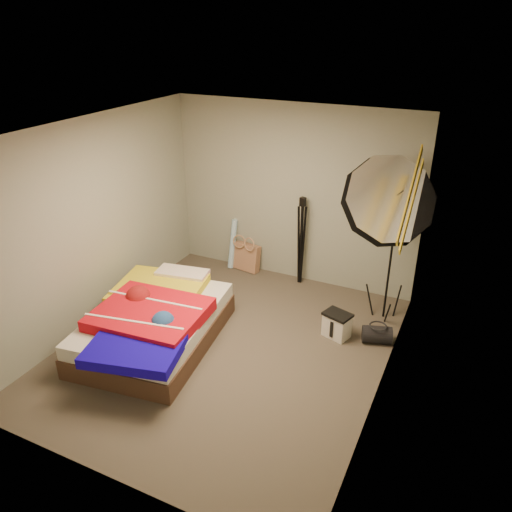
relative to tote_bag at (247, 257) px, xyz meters
The scene contains 15 objects.
floor 2.02m from the tote_bag, 70.59° to the right, with size 4.00×4.00×0.00m, color #4B4338.
ceiling 3.05m from the tote_bag, 70.59° to the right, with size 4.00×4.00×0.00m, color silver.
wall_back 1.24m from the tote_bag, ahead, with size 3.50×3.50×0.00m, color gray.
wall_front 4.09m from the tote_bag, 80.26° to the right, with size 3.50×3.50×0.00m, color gray.
wall_left 2.42m from the tote_bag, 119.63° to the right, with size 4.00×4.00×0.00m, color gray.
wall_right 3.25m from the tote_bag, 38.14° to the right, with size 4.00×4.00×0.00m, color gray.
tote_bag is the anchor object (origin of this frame).
wrapping_roll 0.29m from the tote_bag, behind, with size 0.09×0.09×0.75m, color #519DCF.
camera_case 2.08m from the tote_bag, 32.52° to the right, with size 0.29×0.21×0.29m, color beige.
duffel_bag 2.45m from the tote_bag, 24.90° to the right, with size 0.21×0.21×0.34m, color black.
wall_stripe_upper 3.24m from the tote_bag, 28.45° to the right, with size 0.02×1.10×0.10m, color gold.
wall_stripe_lower 3.04m from the tote_bag, 23.63° to the right, with size 0.02×1.10×0.10m, color gold.
bed 2.15m from the tote_bag, 93.73° to the right, with size 1.61×2.15×0.55m.
photo_umbrella 2.58m from the tote_bag, 17.08° to the right, with size 1.07×1.21×2.23m.
camera_tripod 1.02m from the tote_bag, ahead, with size 0.08×0.08×1.29m.
Camera 1 is at (2.35, -4.14, 3.49)m, focal length 35.00 mm.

